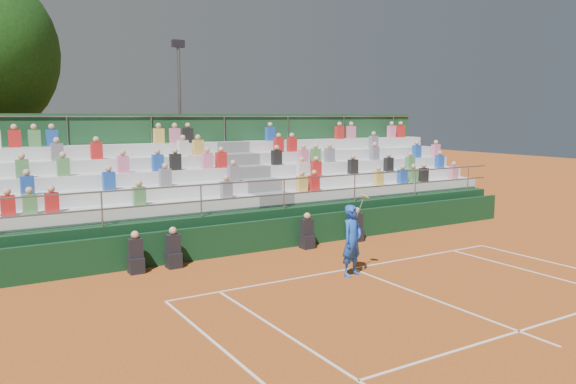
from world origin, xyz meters
TOP-DOWN VIEW (x-y plane):
  - ground at (0.00, 0.00)m, footprint 90.00×90.00m
  - courtside_wall at (0.00, 3.20)m, footprint 20.00×0.15m
  - line_officials at (-1.77, 2.75)m, footprint 8.10×0.40m
  - grandstand at (-0.01, 6.44)m, footprint 20.00×5.20m
  - tennis_player at (-0.41, -0.52)m, footprint 0.94×0.65m
  - floodlight_mast at (0.19, 13.96)m, footprint 0.60×0.25m

SIDE VIEW (x-z plane):
  - ground at x=0.00m, z-range 0.00..0.00m
  - line_officials at x=-1.77m, z-range -0.12..1.07m
  - courtside_wall at x=0.00m, z-range 0.00..1.00m
  - tennis_player at x=-0.41m, z-range -0.13..2.08m
  - grandstand at x=-0.01m, z-range -1.13..3.27m
  - floodlight_mast at x=0.19m, z-range 0.67..8.59m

